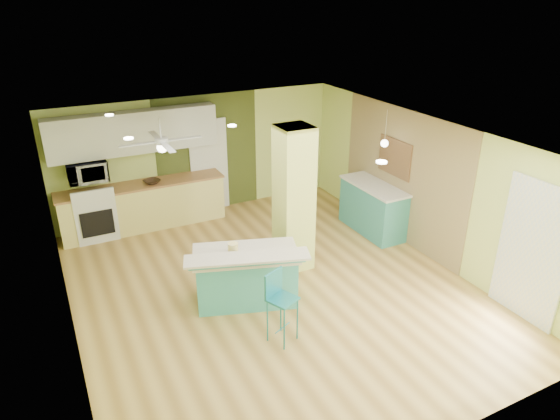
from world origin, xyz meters
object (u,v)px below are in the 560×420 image
object	(u,v)px
canister	(233,248)
peninsula	(246,275)
side_counter	(373,208)
fruit_bowl	(152,182)
bar_stool	(279,296)

from	to	relation	value
canister	peninsula	bearing A→B (deg)	-30.73
side_counter	fruit_bowl	size ratio (longest dim) A/B	4.90
bar_stool	peninsula	bearing A→B (deg)	66.98
side_counter	peninsula	bearing A→B (deg)	-160.90
bar_stool	side_counter	world-z (taller)	bar_stool
canister	fruit_bowl	bearing A→B (deg)	98.04
peninsula	side_counter	distance (m)	3.39
fruit_bowl	canister	world-z (taller)	fruit_bowl
peninsula	fruit_bowl	world-z (taller)	fruit_bowl
peninsula	side_counter	world-z (taller)	side_counter
bar_stool	fruit_bowl	bearing A→B (deg)	73.99
bar_stool	fruit_bowl	distance (m)	4.35
canister	side_counter	bearing A→B (deg)	16.75
peninsula	fruit_bowl	size ratio (longest dim) A/B	6.10
peninsula	bar_stool	world-z (taller)	bar_stool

